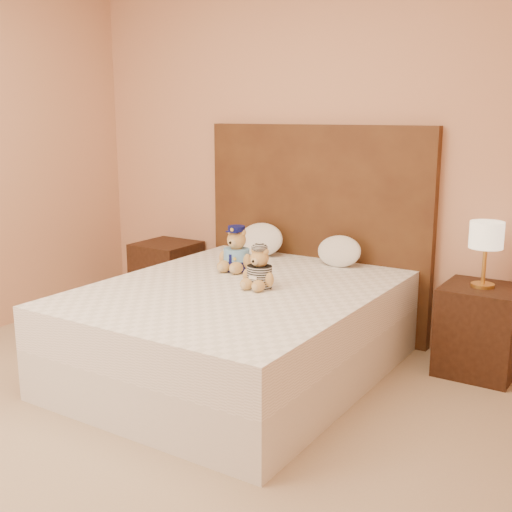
{
  "coord_description": "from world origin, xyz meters",
  "views": [
    {
      "loc": [
        2.12,
        -1.9,
        1.57
      ],
      "look_at": [
        -0.03,
        1.45,
        0.69
      ],
      "focal_mm": 45.0,
      "sensor_mm": 36.0,
      "label": 1
    }
  ],
  "objects_px": {
    "teddy_police": "(237,249)",
    "pillow_left": "(261,238)",
    "nightstand_right": "(479,330)",
    "lamp": "(486,238)",
    "bed": "(238,330)",
    "pillow_right": "(339,250)",
    "teddy_prisoner": "(260,268)",
    "nightstand_left": "(167,276)"
  },
  "relations": [
    {
      "from": "teddy_police",
      "to": "pillow_left",
      "type": "xyz_separation_m",
      "value": [
        -0.12,
        0.5,
        -0.02
      ]
    },
    {
      "from": "nightstand_right",
      "to": "lamp",
      "type": "xyz_separation_m",
      "value": [
        -0.0,
        0.0,
        0.57
      ]
    },
    {
      "from": "bed",
      "to": "pillow_right",
      "type": "relative_size",
      "value": 6.25
    },
    {
      "from": "nightstand_right",
      "to": "lamp",
      "type": "distance_m",
      "value": 0.57
    },
    {
      "from": "teddy_prisoner",
      "to": "pillow_left",
      "type": "bearing_deg",
      "value": 123.44
    },
    {
      "from": "lamp",
      "to": "teddy_police",
      "type": "bearing_deg",
      "value": -162.59
    },
    {
      "from": "pillow_right",
      "to": "bed",
      "type": "bearing_deg",
      "value": -108.49
    },
    {
      "from": "teddy_police",
      "to": "teddy_prisoner",
      "type": "xyz_separation_m",
      "value": [
        0.36,
        -0.29,
        -0.02
      ]
    },
    {
      "from": "nightstand_right",
      "to": "teddy_police",
      "type": "relative_size",
      "value": 1.84
    },
    {
      "from": "pillow_left",
      "to": "pillow_right",
      "type": "bearing_deg",
      "value": 0.0
    },
    {
      "from": "lamp",
      "to": "pillow_right",
      "type": "distance_m",
      "value": 0.99
    },
    {
      "from": "nightstand_left",
      "to": "teddy_police",
      "type": "bearing_deg",
      "value": -24.71
    },
    {
      "from": "nightstand_right",
      "to": "pillow_left",
      "type": "height_order",
      "value": "pillow_left"
    },
    {
      "from": "nightstand_right",
      "to": "pillow_right",
      "type": "bearing_deg",
      "value": 178.23
    },
    {
      "from": "bed",
      "to": "teddy_prisoner",
      "type": "distance_m",
      "value": 0.42
    },
    {
      "from": "teddy_prisoner",
      "to": "nightstand_right",
      "type": "bearing_deg",
      "value": 35.59
    },
    {
      "from": "nightstand_right",
      "to": "pillow_right",
      "type": "relative_size",
      "value": 1.72
    },
    {
      "from": "nightstand_right",
      "to": "pillow_right",
      "type": "xyz_separation_m",
      "value": [
        -0.97,
        0.03,
        0.39
      ]
    },
    {
      "from": "nightstand_left",
      "to": "teddy_prisoner",
      "type": "height_order",
      "value": "teddy_prisoner"
    },
    {
      "from": "pillow_left",
      "to": "pillow_right",
      "type": "xyz_separation_m",
      "value": [
        0.64,
        0.0,
        -0.02
      ]
    },
    {
      "from": "nightstand_right",
      "to": "bed",
      "type": "bearing_deg",
      "value": -147.38
    },
    {
      "from": "teddy_police",
      "to": "teddy_prisoner",
      "type": "relative_size",
      "value": 1.18
    },
    {
      "from": "bed",
      "to": "nightstand_right",
      "type": "height_order",
      "value": "same"
    },
    {
      "from": "teddy_prisoner",
      "to": "pillow_left",
      "type": "distance_m",
      "value": 0.92
    },
    {
      "from": "teddy_police",
      "to": "teddy_prisoner",
      "type": "bearing_deg",
      "value": -41.46
    },
    {
      "from": "pillow_right",
      "to": "nightstand_left",
      "type": "bearing_deg",
      "value": -178.87
    },
    {
      "from": "bed",
      "to": "pillow_left",
      "type": "xyz_separation_m",
      "value": [
        -0.36,
        0.83,
        0.4
      ]
    },
    {
      "from": "pillow_left",
      "to": "nightstand_left",
      "type": "bearing_deg",
      "value": -178.07
    },
    {
      "from": "teddy_prisoner",
      "to": "pillow_right",
      "type": "bearing_deg",
      "value": 80.83
    },
    {
      "from": "nightstand_right",
      "to": "teddy_prisoner",
      "type": "bearing_deg",
      "value": -146.06
    },
    {
      "from": "bed",
      "to": "pillow_left",
      "type": "relative_size",
      "value": 5.49
    },
    {
      "from": "teddy_police",
      "to": "pillow_right",
      "type": "height_order",
      "value": "teddy_police"
    },
    {
      "from": "pillow_left",
      "to": "nightstand_right",
      "type": "bearing_deg",
      "value": -1.07
    },
    {
      "from": "bed",
      "to": "teddy_prisoner",
      "type": "bearing_deg",
      "value": 19.21
    },
    {
      "from": "nightstand_left",
      "to": "lamp",
      "type": "bearing_deg",
      "value": 0.0
    },
    {
      "from": "nightstand_left",
      "to": "teddy_prisoner",
      "type": "bearing_deg",
      "value": -28.75
    },
    {
      "from": "nightstand_left",
      "to": "teddy_prisoner",
      "type": "relative_size",
      "value": 2.16
    },
    {
      "from": "teddy_police",
      "to": "pillow_left",
      "type": "relative_size",
      "value": 0.82
    },
    {
      "from": "bed",
      "to": "nightstand_right",
      "type": "bearing_deg",
      "value": 32.62
    },
    {
      "from": "nightstand_right",
      "to": "teddy_police",
      "type": "xyz_separation_m",
      "value": [
        -1.49,
        -0.47,
        0.42
      ]
    },
    {
      "from": "lamp",
      "to": "bed",
      "type": "bearing_deg",
      "value": -147.38
    },
    {
      "from": "teddy_police",
      "to": "pillow_right",
      "type": "distance_m",
      "value": 0.72
    }
  ]
}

